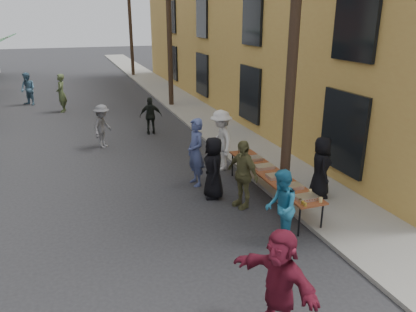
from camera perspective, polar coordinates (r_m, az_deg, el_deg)
ground at (r=7.49m, az=-8.09°, el=-19.11°), size 120.00×120.00×0.00m
sidewalk at (r=22.14m, az=-3.39°, el=7.28°), size 2.20×60.00×0.10m
building_ochre at (r=23.22m, az=12.64°, el=19.74°), size 10.00×28.00×10.00m
utility_pole_near at (r=10.28m, az=12.12°, el=18.14°), size 0.26×0.26×9.00m
utility_pole_mid at (r=21.47m, az=-5.53°, el=18.83°), size 0.26×0.26×9.00m
utility_pole_far at (r=33.23m, az=-10.94°, el=18.71°), size 0.26×0.26×9.00m
serving_table at (r=10.63m, az=8.88°, el=-2.61°), size 0.70×4.00×0.75m
catering_tray_sausage at (r=9.31m, az=13.68°, el=-5.69°), size 0.50×0.33×0.08m
catering_tray_foil_b at (r=9.80m, az=11.64°, el=-4.22°), size 0.50×0.33×0.08m
catering_tray_buns at (r=10.36m, az=9.68°, el=-2.79°), size 0.50×0.33×0.08m
catering_tray_foil_d at (r=10.93m, az=7.92°, el=-1.50°), size 0.50×0.33×0.08m
catering_tray_buns_end at (r=11.51m, az=6.34°, el=-0.34°), size 0.50×0.33×0.08m
condiment_jar_a at (r=8.97m, az=13.53°, el=-6.66°), size 0.07×0.07×0.08m
condiment_jar_b at (r=9.04m, az=13.19°, el=-6.41°), size 0.07×0.07×0.08m
condiment_jar_c at (r=9.12m, az=12.85°, el=-6.16°), size 0.07×0.07×0.08m
cup_stack at (r=9.22m, az=15.58°, el=-5.98°), size 0.08×0.08×0.12m
guest_front_a at (r=10.63m, az=0.78°, el=-1.67°), size 0.67×0.90×1.67m
guest_front_b at (r=11.39m, az=-1.73°, el=0.53°), size 0.53×0.75×1.95m
guest_front_c at (r=8.64m, az=10.17°, el=-7.18°), size 0.92×1.00×1.65m
guest_front_d at (r=12.57m, az=1.86°, el=2.23°), size 0.73×1.24×1.90m
guest_front_e at (r=10.13m, az=4.87°, el=-2.55°), size 0.73×1.11×1.75m
guest_queue_back at (r=6.45m, az=10.00°, el=-16.92°), size 1.05×1.65×1.70m
server at (r=10.85m, az=15.60°, el=-1.52°), size 0.78×0.93×1.62m
passerby_left at (r=15.24m, az=-14.63°, el=4.06°), size 1.06×1.18×1.59m
passerby_mid at (r=16.65m, az=-8.06°, el=5.62°), size 0.93×0.49×1.52m
passerby_right at (r=21.64m, az=-19.93°, el=8.31°), size 0.51×0.73×1.89m
passerby_far at (r=24.00m, az=-23.99°, el=8.60°), size 1.06×1.06×1.74m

